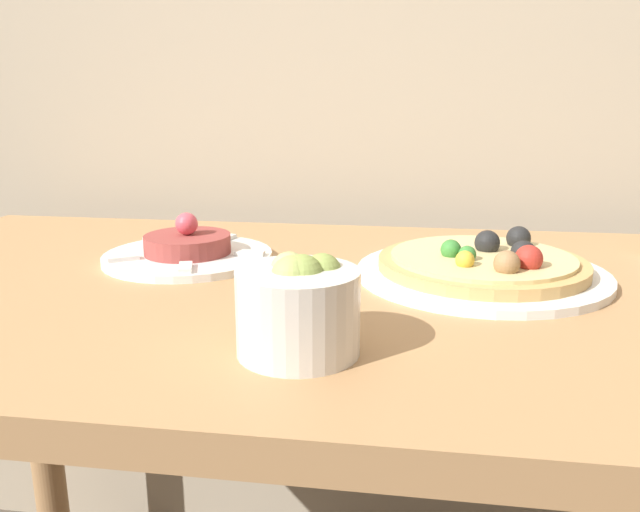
% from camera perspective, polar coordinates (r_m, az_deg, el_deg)
% --- Properties ---
extents(dining_table, '(1.35, 0.69, 0.73)m').
position_cam_1_polar(dining_table, '(0.78, 2.25, -9.92)').
color(dining_table, '#AD7F51').
rests_on(dining_table, ground_plane).
extents(pizza_plate, '(0.31, 0.31, 0.05)m').
position_cam_1_polar(pizza_plate, '(0.79, 14.71, -0.91)').
color(pizza_plate, white).
rests_on(pizza_plate, dining_table).
extents(tartare_plate, '(0.23, 0.23, 0.07)m').
position_cam_1_polar(tartare_plate, '(0.87, -11.98, 0.49)').
color(tartare_plate, white).
rests_on(tartare_plate, dining_table).
extents(small_bowl, '(0.11, 0.11, 0.09)m').
position_cam_1_polar(small_bowl, '(0.54, -1.99, -4.49)').
color(small_bowl, silver).
rests_on(small_bowl, dining_table).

